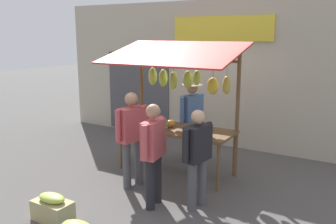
{
  "coord_description": "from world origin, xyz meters",
  "views": [
    {
      "loc": [
        -3.27,
        5.82,
        2.64
      ],
      "look_at": [
        0.0,
        0.3,
        1.25
      ],
      "focal_mm": 38.87,
      "sensor_mm": 36.0,
      "label": 1
    }
  ],
  "objects_px": {
    "shopper_with_ponytail": "(132,133)",
    "produce_crate_near": "(53,208)",
    "vendor_with_sunhat": "(192,115)",
    "shopper_in_grey_tee": "(153,148)",
    "market_stall": "(177,92)",
    "shopper_in_striped_shirt": "(197,153)"
  },
  "relations": [
    {
      "from": "vendor_with_sunhat",
      "to": "shopper_in_striped_shirt",
      "type": "relative_size",
      "value": 1.08
    },
    {
      "from": "vendor_with_sunhat",
      "to": "shopper_with_ponytail",
      "type": "bearing_deg",
      "value": 3.46
    },
    {
      "from": "shopper_with_ponytail",
      "to": "produce_crate_near",
      "type": "xyz_separation_m",
      "value": [
        0.28,
        1.58,
        -0.79
      ]
    },
    {
      "from": "market_stall",
      "to": "shopper_in_striped_shirt",
      "type": "height_order",
      "value": "market_stall"
    },
    {
      "from": "market_stall",
      "to": "shopper_in_striped_shirt",
      "type": "xyz_separation_m",
      "value": [
        -1.01,
        1.18,
        -0.69
      ]
    },
    {
      "from": "market_stall",
      "to": "shopper_in_grey_tee",
      "type": "xyz_separation_m",
      "value": [
        -0.41,
        1.48,
        -0.63
      ]
    },
    {
      "from": "shopper_in_striped_shirt",
      "to": "vendor_with_sunhat",
      "type": "bearing_deg",
      "value": 39.54
    },
    {
      "from": "market_stall",
      "to": "shopper_in_grey_tee",
      "type": "height_order",
      "value": "market_stall"
    },
    {
      "from": "shopper_in_striped_shirt",
      "to": "shopper_in_grey_tee",
      "type": "relative_size",
      "value": 0.95
    },
    {
      "from": "shopper_in_striped_shirt",
      "to": "produce_crate_near",
      "type": "relative_size",
      "value": 2.59
    },
    {
      "from": "vendor_with_sunhat",
      "to": "produce_crate_near",
      "type": "relative_size",
      "value": 2.79
    },
    {
      "from": "shopper_with_ponytail",
      "to": "produce_crate_near",
      "type": "distance_m",
      "value": 1.78
    },
    {
      "from": "shopper_with_ponytail",
      "to": "vendor_with_sunhat",
      "type": "bearing_deg",
      "value": 2.23
    },
    {
      "from": "vendor_with_sunhat",
      "to": "shopper_in_striped_shirt",
      "type": "xyz_separation_m",
      "value": [
        -1.04,
        1.86,
        -0.1
      ]
    },
    {
      "from": "shopper_in_grey_tee",
      "to": "produce_crate_near",
      "type": "bearing_deg",
      "value": 129.82
    },
    {
      "from": "vendor_with_sunhat",
      "to": "shopper_in_grey_tee",
      "type": "height_order",
      "value": "vendor_with_sunhat"
    },
    {
      "from": "shopper_in_striped_shirt",
      "to": "shopper_with_ponytail",
      "type": "distance_m",
      "value": 1.34
    },
    {
      "from": "shopper_with_ponytail",
      "to": "produce_crate_near",
      "type": "bearing_deg",
      "value": -178.5
    },
    {
      "from": "vendor_with_sunhat",
      "to": "shopper_in_grey_tee",
      "type": "relative_size",
      "value": 1.02
    },
    {
      "from": "vendor_with_sunhat",
      "to": "market_stall",
      "type": "bearing_deg",
      "value": 15.31
    },
    {
      "from": "shopper_in_striped_shirt",
      "to": "produce_crate_near",
      "type": "height_order",
      "value": "shopper_in_striped_shirt"
    },
    {
      "from": "vendor_with_sunhat",
      "to": "produce_crate_near",
      "type": "distance_m",
      "value": 3.43
    }
  ]
}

